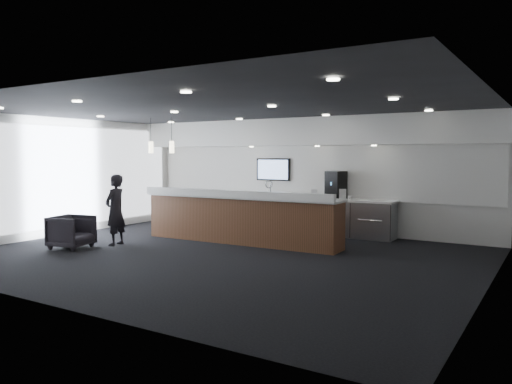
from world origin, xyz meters
The scene contains 27 objects.
ground centered at (0.00, 0.00, 0.00)m, with size 10.00×10.00×0.00m, color black.
ceiling centered at (0.00, 0.00, 3.00)m, with size 10.00×8.00×0.02m, color black.
back_wall centered at (0.00, 4.00, 1.50)m, with size 10.00×0.02×3.00m, color silver.
left_wall centered at (-5.00, 0.00, 1.50)m, with size 0.02×8.00×3.00m, color silver.
right_wall centered at (5.00, 0.00, 1.50)m, with size 0.02×8.00×3.00m, color silver.
soffit_bulkhead centered at (0.00, 3.55, 2.65)m, with size 10.00×0.90×0.70m, color white.
alcove_panel centered at (0.00, 3.97, 1.60)m, with size 9.80×0.06×1.40m, color white.
window_blinds_wall centered at (-4.96, 0.00, 1.50)m, with size 0.04×7.36×2.55m, color #A7B2C8.
back_credenza centered at (0.00, 3.64, 0.48)m, with size 5.06×0.66×0.95m.
wall_tv centered at (-1.00, 3.91, 1.65)m, with size 1.05×0.08×0.62m.
pendant_left centered at (-2.40, 0.80, 2.25)m, with size 0.12×0.12×0.30m, color #F2E7BD.
pendant_right centered at (-3.10, 0.80, 2.25)m, with size 0.12×0.12×0.30m, color #F2E7BD.
ceiling_can_lights centered at (0.00, 0.00, 2.97)m, with size 7.00×5.00×0.02m, color silver, non-canonical shape.
service_counter centered at (-0.48, 1.46, 0.58)m, with size 5.00×0.99×1.49m.
coffee_machine centered at (0.98, 3.68, 1.29)m, with size 0.48×0.56×0.69m.
info_sign_left centered at (0.42, 3.57, 1.06)m, with size 0.15×0.02×0.21m, color silver.
info_sign_right centered at (1.21, 3.54, 1.08)m, with size 0.19×0.02×0.26m, color silver.
armchair centered at (-3.26, -1.09, 0.37)m, with size 0.78×0.80×0.73m, color black.
lounge_guest centered at (-2.73, -0.31, 0.81)m, with size 0.59×0.39×1.62m, color black.
cup_0 centered at (1.40, 3.56, 1.00)m, with size 0.10×0.10×0.09m, color white.
cup_1 centered at (1.26, 3.56, 1.00)m, with size 0.10×0.10×0.09m, color white.
cup_2 centered at (1.12, 3.56, 1.00)m, with size 0.10×0.10×0.09m, color white.
cup_3 centered at (0.98, 3.56, 1.00)m, with size 0.10×0.10×0.09m, color white.
cup_4 centered at (0.84, 3.56, 1.00)m, with size 0.10×0.10×0.09m, color white.
cup_5 centered at (0.70, 3.56, 1.00)m, with size 0.10×0.10×0.09m, color white.
cup_6 centered at (0.56, 3.56, 1.00)m, with size 0.10×0.10×0.09m, color white.
cup_7 centered at (0.42, 3.56, 1.00)m, with size 0.10×0.10×0.09m, color white.
Camera 1 is at (5.93, -8.20, 2.06)m, focal length 35.00 mm.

